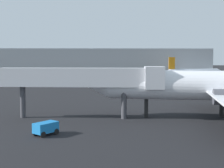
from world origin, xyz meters
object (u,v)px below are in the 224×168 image
object	(u,v)px
airplane_at_gate	(216,86)
airplane_distant	(193,73)
jet_bridge	(89,78)
baggage_cart	(46,128)

from	to	relation	value
airplane_at_gate	airplane_distant	bearing A→B (deg)	-93.05
jet_bridge	baggage_cart	size ratio (longest dim) A/B	7.89
airplane_at_gate	baggage_cart	distance (m)	21.48
airplane_at_gate	airplane_distant	xyz separation A→B (m)	(17.36, 67.65, -1.63)
airplane_at_gate	airplane_distant	size ratio (longest dim) A/B	1.43
airplane_at_gate	airplane_distant	distance (m)	69.86
airplane_distant	baggage_cart	size ratio (longest dim) A/B	9.09
jet_bridge	baggage_cart	world-z (taller)	jet_bridge
airplane_distant	baggage_cart	world-z (taller)	airplane_distant
airplane_at_gate	baggage_cart	bearing A→B (deg)	31.01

